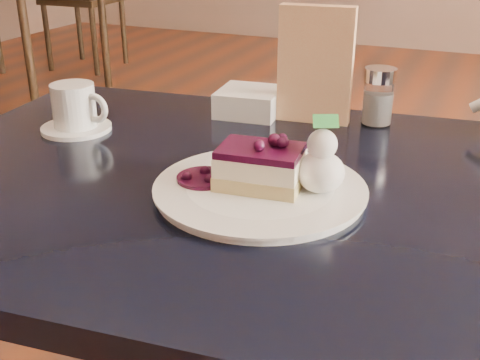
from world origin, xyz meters
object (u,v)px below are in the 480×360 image
at_px(main_table, 268,226).
at_px(coffee_set, 76,110).
at_px(cheesecake_slice, 260,167).
at_px(dessert_plate, 260,190).
at_px(bg_table_far_left, 16,81).

bearing_deg(main_table, coffee_set, 164.12).
xyz_separation_m(cheesecake_slice, coffee_set, (-0.40, 0.12, -0.00)).
bearing_deg(dessert_plate, coffee_set, 163.58).
bearing_deg(dessert_plate, bg_table_far_left, 139.24).
height_order(main_table, dessert_plate, dessert_plate).
bearing_deg(bg_table_far_left, cheesecake_slice, -43.57).
bearing_deg(main_table, dessert_plate, -90.00).
bearing_deg(cheesecake_slice, dessert_plate, 174.18).
distance_m(coffee_set, bg_table_far_left, 3.12).
xyz_separation_m(main_table, cheesecake_slice, (0.00, -0.05, 0.12)).
bearing_deg(main_table, cheesecake_slice, -90.00).
xyz_separation_m(main_table, coffee_set, (-0.40, 0.07, 0.11)).
height_order(coffee_set, bg_table_far_left, bg_table_far_left).
bearing_deg(main_table, bg_table_far_left, 133.98).
height_order(dessert_plate, bg_table_far_left, bg_table_far_left).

